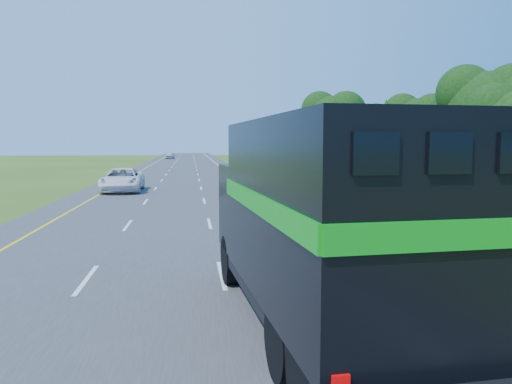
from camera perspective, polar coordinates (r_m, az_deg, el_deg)
road at (r=52.80m, az=-8.56°, el=1.57°), size 15.00×260.00×0.04m
lane_markings at (r=52.80m, az=-8.56°, el=1.59°), size 11.15×260.00×0.01m
horse_truck at (r=9.63m, az=7.66°, el=-3.35°), size 3.50×9.42×4.09m
white_suv at (r=39.16m, az=-15.02°, el=1.35°), size 3.04×6.40×1.76m
far_car at (r=116.51m, az=-9.82°, el=4.14°), size 2.13×4.63×1.54m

